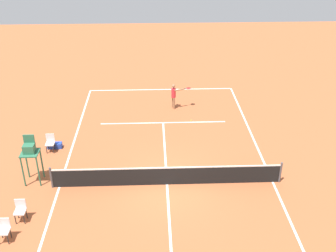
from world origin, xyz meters
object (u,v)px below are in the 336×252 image
(courtside_chair_mid, at_px, (50,142))
(equipment_bag, at_px, (55,145))
(tennis_ball, at_px, (191,120))
(courtside_chair_far, at_px, (20,209))
(umpire_chair, at_px, (30,152))
(courtside_chair_near, at_px, (4,229))
(player_serving, at_px, (174,94))

(courtside_chair_mid, distance_m, equipment_bag, 0.50)
(tennis_ball, bearing_deg, courtside_chair_far, 47.75)
(courtside_chair_mid, relative_size, courtside_chair_far, 1.00)
(courtside_chair_mid, xyz_separation_m, courtside_chair_far, (0.06, 5.42, 0.00))
(courtside_chair_mid, bearing_deg, equipment_bag, -112.58)
(courtside_chair_far, bearing_deg, umpire_chair, -87.23)
(tennis_ball, distance_m, equipment_bag, 8.10)
(tennis_ball, relative_size, courtside_chair_near, 0.07)
(courtside_chair_far, bearing_deg, courtside_chair_near, 74.76)
(player_serving, relative_size, umpire_chair, 0.68)
(player_serving, bearing_deg, courtside_chair_far, -54.77)
(courtside_chair_near, distance_m, courtside_chair_far, 1.17)
(player_serving, height_order, courtside_chair_near, player_serving)
(player_serving, distance_m, courtside_chair_near, 13.57)
(courtside_chair_far, xyz_separation_m, equipment_bag, (-0.19, -5.72, -0.38))
(courtside_chair_far, bearing_deg, tennis_ball, -132.25)
(courtside_chair_near, relative_size, equipment_bag, 1.25)
(courtside_chair_mid, bearing_deg, player_serving, -143.84)
(umpire_chair, height_order, equipment_bag, umpire_chair)
(tennis_ball, relative_size, equipment_bag, 0.09)
(umpire_chair, xyz_separation_m, courtside_chair_far, (-0.13, 2.71, -1.07))
(courtside_chair_mid, height_order, courtside_chair_far, same)
(equipment_bag, bearing_deg, courtside_chair_mid, 67.42)
(tennis_ball, bearing_deg, umpire_chair, 36.51)
(player_serving, distance_m, courtside_chair_far, 12.45)
(player_serving, distance_m, courtside_chair_mid, 8.42)
(player_serving, bearing_deg, tennis_ball, 5.43)
(tennis_ball, height_order, courtside_chair_near, courtside_chair_near)
(player_serving, height_order, courtside_chair_far, player_serving)
(equipment_bag, bearing_deg, courtside_chair_near, 85.88)
(courtside_chair_near, relative_size, courtside_chair_mid, 1.00)
(umpire_chair, distance_m, courtside_chair_mid, 2.93)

